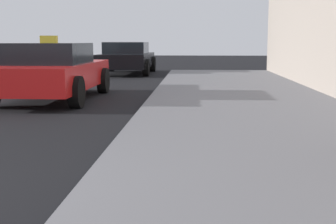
# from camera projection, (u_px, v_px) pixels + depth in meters

# --- Properties ---
(car_red) EXTENTS (1.96, 4.25, 1.43)m
(car_red) POSITION_uv_depth(u_px,v_px,m) (52.00, 71.00, 10.45)
(car_red) COLOR red
(car_red) RESTS_ON ground_plane
(car_black) EXTENTS (2.04, 4.35, 1.27)m
(car_black) POSITION_uv_depth(u_px,v_px,m) (127.00, 58.00, 18.77)
(car_black) COLOR black
(car_black) RESTS_ON ground_plane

